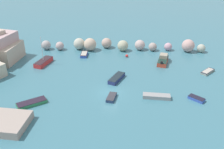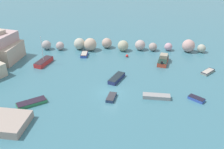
{
  "view_description": "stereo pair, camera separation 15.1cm",
  "coord_description": "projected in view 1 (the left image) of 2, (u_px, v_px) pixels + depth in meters",
  "views": [
    {
      "loc": [
        2.04,
        -36.49,
        22.1
      ],
      "look_at": [
        0.0,
        4.69,
        1.0
      ],
      "focal_mm": 42.51,
      "sensor_mm": 36.0,
      "label": 1
    },
    {
      "loc": [
        2.19,
        -36.48,
        22.1
      ],
      "look_at": [
        0.0,
        4.69,
        1.0
      ],
      "focal_mm": 42.51,
      "sensor_mm": 36.0,
      "label": 2
    }
  ],
  "objects": [
    {
      "name": "channel_buoy",
      "position": [
        127.0,
        56.0,
        55.58
      ],
      "size": [
        0.58,
        0.58,
        0.58
      ],
      "primitive_type": "sphere",
      "color": "red",
      "rests_on": "cove_water"
    },
    {
      "name": "moored_boat_2",
      "position": [
        44.0,
        62.0,
        52.33
      ],
      "size": [
        2.86,
        4.88,
        5.7
      ],
      "rotation": [
        0.0,
        0.0,
        1.29
      ],
      "color": "red",
      "rests_on": "cove_water"
    },
    {
      "name": "moored_boat_6",
      "position": [
        157.0,
        96.0,
        41.22
      ],
      "size": [
        4.33,
        1.56,
        0.59
      ],
      "rotation": [
        0.0,
        0.0,
        6.2
      ],
      "color": "gray",
      "rests_on": "cove_water"
    },
    {
      "name": "cove_water",
      "position": [
        111.0,
        93.0,
        42.6
      ],
      "size": [
        160.0,
        160.0,
        0.0
      ],
      "primitive_type": "plane",
      "color": "teal",
      "rests_on": "ground"
    },
    {
      "name": "moored_boat_1",
      "position": [
        196.0,
        99.0,
        40.72
      ],
      "size": [
        2.57,
        2.41,
        0.5
      ],
      "rotation": [
        0.0,
        0.0,
        2.44
      ],
      "color": "#3352B3",
      "rests_on": "cove_water"
    },
    {
      "name": "moored_boat_3",
      "position": [
        111.0,
        97.0,
        41.06
      ],
      "size": [
        1.66,
        2.84,
        0.48
      ],
      "rotation": [
        0.0,
        0.0,
        1.38
      ],
      "color": "navy",
      "rests_on": "cove_water"
    },
    {
      "name": "moored_boat_7",
      "position": [
        117.0,
        78.0,
        46.5
      ],
      "size": [
        2.98,
        4.45,
        0.69
      ],
      "rotation": [
        0.0,
        0.0,
        1.16
      ],
      "color": "navy",
      "rests_on": "cove_water"
    },
    {
      "name": "rock_breakwater",
      "position": [
        121.0,
        45.0,
        58.66
      ],
      "size": [
        36.14,
        4.24,
        2.77
      ],
      "color": "#A29E9F",
      "rests_on": "ground"
    },
    {
      "name": "moored_boat_5",
      "position": [
        32.0,
        103.0,
        39.59
      ],
      "size": [
        4.46,
        3.73,
        0.56
      ],
      "rotation": [
        0.0,
        0.0,
        0.6
      ],
      "color": "#2F8150",
      "rests_on": "cove_water"
    },
    {
      "name": "moored_boat_9",
      "position": [
        84.0,
        54.0,
        56.17
      ],
      "size": [
        1.32,
        2.85,
        0.59
      ],
      "rotation": [
        0.0,
        0.0,
        4.72
      ],
      "color": "#3453BA",
      "rests_on": "cove_water"
    },
    {
      "name": "moored_boat_4",
      "position": [
        163.0,
        60.0,
        52.94
      ],
      "size": [
        2.84,
        5.05,
        1.57
      ],
      "rotation": [
        0.0,
        0.0,
        1.33
      ],
      "color": "#BF422D",
      "rests_on": "cove_water"
    },
    {
      "name": "moored_boat_8",
      "position": [
        208.0,
        72.0,
        49.08
      ],
      "size": [
        3.05,
        3.11,
        0.44
      ],
      "rotation": [
        0.0,
        0.0,
        0.81
      ],
      "color": "gray",
      "rests_on": "cove_water"
    }
  ]
}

